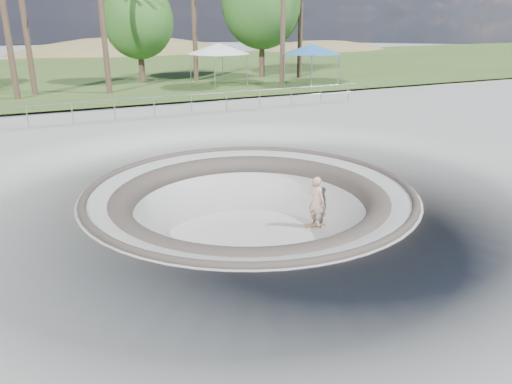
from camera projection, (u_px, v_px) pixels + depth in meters
ground at (250, 190)px, 15.57m from camera, size 180.00×180.00×0.00m
skate_bowl at (250, 243)px, 16.19m from camera, size 14.00×14.00×4.10m
grass_strip at (94, 73)px, 44.55m from camera, size 180.00×36.00×0.12m
distant_hills at (105, 108)px, 68.28m from camera, size 103.20×45.00×28.60m
safety_railing at (154, 107)px, 25.59m from camera, size 25.00×0.06×1.03m
skateboard at (315, 225)px, 17.58m from camera, size 0.78×0.35×0.08m
skater at (316, 201)px, 17.28m from camera, size 0.62×0.75×1.77m
canopy_white at (218, 49)px, 34.20m from camera, size 5.73×5.73×3.02m
canopy_blue at (312, 49)px, 35.09m from camera, size 5.60×5.60×2.92m
bushy_tree_mid at (138, 20)px, 36.21m from camera, size 5.12×4.66×7.39m
bushy_tree_right at (262, 4)px, 39.27m from camera, size 6.44×5.85×9.29m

